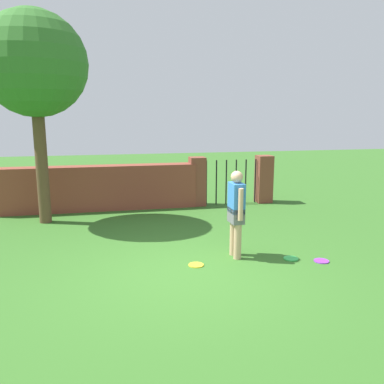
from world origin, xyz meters
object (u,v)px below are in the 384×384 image
(tree, at_px, (34,65))
(frisbee_yellow, at_px, (196,265))
(frisbee_purple, at_px, (321,261))
(person, at_px, (236,210))
(frisbee_green, at_px, (291,258))

(tree, height_order, frisbee_yellow, tree)
(tree, distance_m, frisbee_purple, 7.48)
(frisbee_yellow, bearing_deg, person, 19.03)
(frisbee_yellow, relative_size, frisbee_purple, 1.00)
(frisbee_yellow, xyz_separation_m, frisbee_purple, (2.26, -0.28, 0.00))
(person, bearing_deg, frisbee_yellow, -72.89)
(frisbee_green, distance_m, frisbee_yellow, 1.78)
(tree, relative_size, person, 3.05)
(tree, distance_m, person, 5.75)
(tree, bearing_deg, person, -40.59)
(person, bearing_deg, tree, -132.52)
(tree, xyz_separation_m, frisbee_yellow, (3.00, -3.54, -3.69))
(tree, distance_m, frisbee_yellow, 5.93)
(frisbee_green, bearing_deg, frisbee_purple, -25.36)
(person, distance_m, frisbee_yellow, 1.23)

